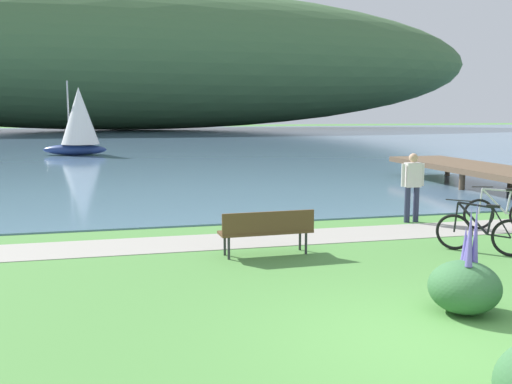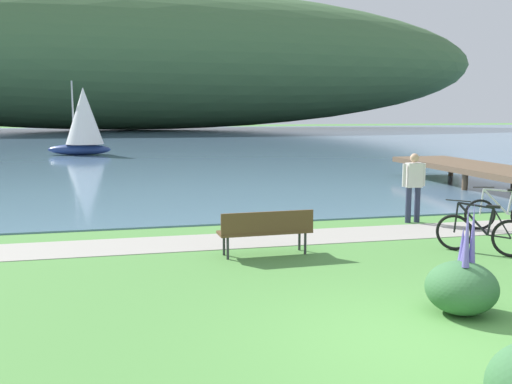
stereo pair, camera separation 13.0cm
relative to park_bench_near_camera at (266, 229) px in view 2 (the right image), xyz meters
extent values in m
plane|color=#518E42|center=(0.79, -4.64, -0.52)|extent=(200.00, 200.00, 0.00)
cube|color=#5B7F9E|center=(0.79, 43.13, -0.50)|extent=(180.00, 80.00, 0.04)
ellipsoid|color=#42663D|center=(-0.69, 71.65, 8.91)|extent=(100.58, 28.00, 18.79)
cube|color=#A39E93|center=(0.79, 1.39, -0.52)|extent=(60.00, 1.50, 0.01)
cube|color=brown|center=(0.00, 0.08, -0.07)|extent=(1.82, 0.54, 0.05)
cube|color=brown|center=(0.00, -0.13, 0.15)|extent=(1.80, 0.10, 0.40)
cylinder|color=#2D2D33|center=(-0.77, 0.22, -0.30)|extent=(0.05, 0.05, 0.45)
cylinder|color=#2D2D33|center=(0.76, 0.27, -0.30)|extent=(0.05, 0.05, 0.45)
cylinder|color=#2D2D33|center=(-0.76, -0.12, -0.30)|extent=(0.05, 0.05, 0.45)
cylinder|color=#2D2D33|center=(0.77, -0.06, -0.30)|extent=(0.05, 0.05, 0.45)
torus|color=black|center=(3.74, -0.43, -0.16)|extent=(0.55, 0.56, 0.72)
torus|color=black|center=(4.47, -1.18, -0.16)|extent=(0.55, 0.56, 0.72)
cylinder|color=black|center=(3.97, -0.67, 0.15)|extent=(0.46, 0.46, 0.61)
cylinder|color=black|center=(4.00, -0.70, 0.41)|extent=(0.49, 0.50, 0.09)
cylinder|color=black|center=(4.20, -0.90, 0.12)|extent=(0.12, 0.12, 0.54)
cylinder|color=black|center=(4.32, -1.03, -0.15)|extent=(0.32, 0.33, 0.05)
cylinder|color=black|center=(4.35, -1.06, 0.11)|extent=(0.28, 0.28, 0.56)
cylinder|color=black|center=(3.76, -0.45, 0.14)|extent=(0.09, 0.09, 0.60)
cube|color=black|center=(4.23, -0.93, 0.42)|extent=(0.24, 0.24, 0.05)
cylinder|color=black|center=(3.77, -0.46, 0.48)|extent=(0.35, 0.36, 0.02)
torus|color=black|center=(5.42, 1.22, -0.16)|extent=(0.71, 0.26, 0.72)
cylinder|color=silver|center=(5.75, 1.12, 0.15)|extent=(0.59, 0.22, 0.61)
cylinder|color=silver|center=(5.78, 1.11, 0.41)|extent=(0.64, 0.23, 0.09)
cylinder|color=silver|center=(6.06, 1.03, 0.12)|extent=(0.13, 0.08, 0.54)
cylinder|color=silver|center=(5.45, 1.21, 0.14)|extent=(0.09, 0.06, 0.60)
cylinder|color=black|center=(5.47, 1.20, 0.48)|extent=(0.47, 0.16, 0.02)
cylinder|color=#282D47|center=(4.23, 2.40, -0.08)|extent=(0.14, 0.14, 0.88)
cylinder|color=#282D47|center=(4.47, 2.40, -0.08)|extent=(0.14, 0.14, 0.88)
cube|color=silver|center=(4.35, 2.40, 0.66)|extent=(0.38, 0.22, 0.60)
sphere|color=tan|center=(4.35, 2.40, 1.08)|extent=(0.22, 0.22, 0.22)
cylinder|color=silver|center=(4.09, 2.40, 0.66)|extent=(0.09, 0.09, 0.56)
cylinder|color=silver|center=(4.61, 2.40, 0.66)|extent=(0.09, 0.09, 0.56)
ellipsoid|color=#386B3D|center=(1.80, -3.73, -0.16)|extent=(0.98, 0.98, 0.73)
cylinder|color=#386B3D|center=(1.74, -3.90, 0.12)|extent=(0.02, 0.02, 0.12)
cone|color=#6B5BB7|center=(1.74, -3.90, 0.60)|extent=(0.10, 0.10, 0.83)
cylinder|color=#386B3D|center=(1.86, -3.73, 0.12)|extent=(0.02, 0.02, 0.12)
cone|color=#6B5BB7|center=(1.86, -3.73, 0.48)|extent=(0.09, 0.09, 0.59)
cylinder|color=#386B3D|center=(1.94, -3.73, 0.12)|extent=(0.02, 0.02, 0.12)
cone|color=#6B5BB7|center=(1.94, -3.73, 0.59)|extent=(0.09, 0.09, 0.82)
cylinder|color=#386B3D|center=(1.88, -3.59, 0.12)|extent=(0.02, 0.02, 0.12)
cone|color=#6B5BB7|center=(1.88, -3.59, 0.42)|extent=(0.11, 0.11, 0.48)
cylinder|color=#386B3D|center=(1.86, -3.69, 0.12)|extent=(0.02, 0.02, 0.12)
cone|color=#6B5BB7|center=(1.86, -3.69, 0.43)|extent=(0.13, 0.13, 0.50)
ellipsoid|color=navy|center=(-4.94, 26.43, -0.15)|extent=(3.90, 1.79, 0.66)
cylinder|color=#B2B2B2|center=(-5.22, 26.49, 2.06)|extent=(0.09, 0.09, 3.77)
cone|color=white|center=(-4.59, 26.36, 1.87)|extent=(2.64, 2.64, 3.39)
cube|color=brown|center=(9.79, 7.13, 0.18)|extent=(2.40, 10.00, 0.20)
cylinder|color=brown|center=(8.83, 7.13, -0.22)|extent=(0.20, 0.20, 0.60)
cylinder|color=brown|center=(8.83, 11.13, -0.22)|extent=(0.20, 0.20, 0.60)
cylinder|color=brown|center=(10.75, 11.13, -0.22)|extent=(0.20, 0.20, 0.60)
camera|label=1|loc=(-2.83, -10.61, 2.25)|focal=41.31mm
camera|label=2|loc=(-2.71, -10.64, 2.25)|focal=41.31mm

